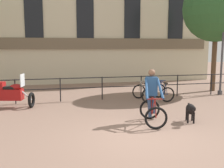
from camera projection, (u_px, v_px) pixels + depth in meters
ground_plane at (140, 137)px, 7.00m from camera, size 60.00×60.00×0.00m
canal_railing at (102, 84)px, 11.90m from camera, size 15.05×0.05×1.05m
building_facade at (84, 11)px, 16.91m from camera, size 18.00×0.72×9.45m
cyclist_with_bike at (152, 99)px, 8.25m from camera, size 0.91×1.29×1.70m
dog at (191, 110)px, 8.31m from camera, size 0.45×0.86×0.62m
parked_motorcycle at (11, 94)px, 10.36m from camera, size 1.77×1.01×1.35m
parked_bicycle_near_lamp at (144, 93)px, 11.73m from camera, size 0.74×1.15×0.86m
parked_bicycle_mid_left at (163, 92)px, 11.94m from camera, size 0.72×1.15×0.86m
street_lamp at (222, 50)px, 12.98m from camera, size 0.28×0.28×3.98m
tree_canalside_right at (217, 8)px, 13.80m from camera, size 3.54×3.54×6.19m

